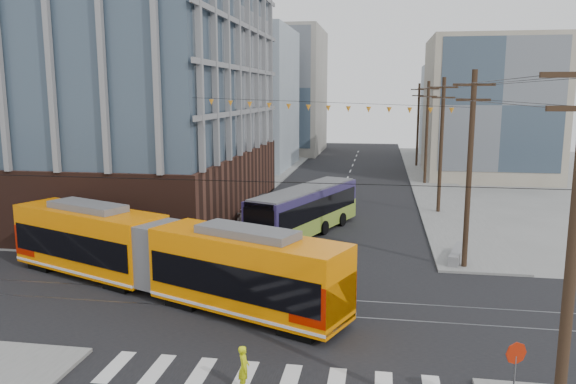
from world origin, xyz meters
name	(u,v)px	position (x,y,z in m)	size (l,w,h in m)	color
ground	(282,342)	(0.00, 0.00, 0.00)	(160.00, 160.00, 0.00)	slate
office_building	(65,36)	(-22.00, 23.00, 14.30)	(30.00, 25.00, 28.60)	#381E16
bg_bldg_nw_near	(223,99)	(-17.00, 52.00, 9.00)	(18.00, 16.00, 18.00)	#8C99A5
bg_bldg_ne_near	(489,108)	(16.00, 48.00, 8.00)	(14.00, 14.00, 16.00)	gray
bg_bldg_nw_far	(274,91)	(-14.00, 72.00, 10.00)	(16.00, 18.00, 20.00)	gray
bg_bldg_ne_far	(478,111)	(18.00, 68.00, 7.00)	(16.00, 16.00, 14.00)	#8C99A5
utility_pole_near	(571,265)	(8.50, -6.00, 5.50)	(0.30, 0.30, 11.00)	black
utility_pole_far	(418,125)	(8.50, 56.00, 5.50)	(0.30, 0.30, 11.00)	black
streetcar	(161,255)	(-6.84, 4.58, 1.91)	(19.85, 2.79, 3.83)	orange
city_bus	(305,210)	(-1.41, 17.38, 1.68)	(2.57, 11.88, 3.37)	#271E4B
parked_car_silver	(224,240)	(-5.87, 12.35, 0.70)	(1.48, 4.24, 1.40)	#8C939A
parked_car_white	(254,215)	(-5.53, 19.45, 0.77)	(2.16, 5.30, 1.54)	silver
parked_car_grey	(269,201)	(-5.57, 25.35, 0.69)	(2.29, 4.96, 1.38)	#58585A
pedestrian	(244,368)	(-0.61, -3.73, 0.77)	(0.56, 0.37, 1.54)	#D9E510
stop_sign	(514,383)	(7.82, -4.10, 1.16)	(0.71, 0.71, 2.33)	#A01A04
jersey_barrier	(457,255)	(8.30, 12.41, 0.37)	(0.82, 3.67, 0.73)	slate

